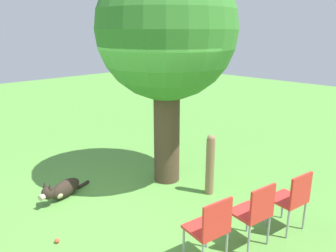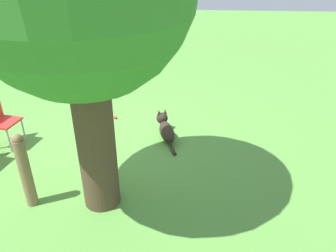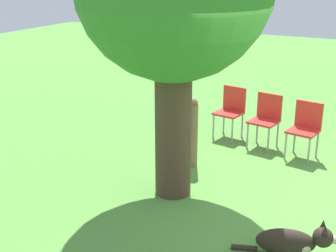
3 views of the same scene
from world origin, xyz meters
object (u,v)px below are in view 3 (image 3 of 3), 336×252
Objects in this scene: fence_post at (193,132)px; red_chair_2 at (231,108)px; red_chair_0 at (305,126)px; red_chair_1 at (266,117)px; dog at (294,241)px.

fence_post is 1.50m from red_chair_2.
red_chair_0 and red_chair_1 have the same top height.
red_chair_2 is (3.14, 1.86, 0.36)m from dog.
dog is at bearing 19.67° from red_chair_0.
red_chair_2 is at bearing -95.05° from red_chair_1.
red_chair_1 is at bearing 84.95° from red_chair_2.
fence_post is at bearing 121.29° from dog.
red_chair_1 is (0.18, 0.69, 0.00)m from red_chair_0.
red_chair_0 is 1.00× the size of red_chair_2.
dog is 1.01× the size of fence_post.
red_chair_0 is (1.14, -1.44, -0.02)m from fence_post.
fence_post reaches higher than red_chair_1.
red_chair_1 is (2.96, 1.17, 0.36)m from dog.
fence_post is 1.20× the size of red_chair_0.
red_chair_1 and red_chair_2 have the same top height.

